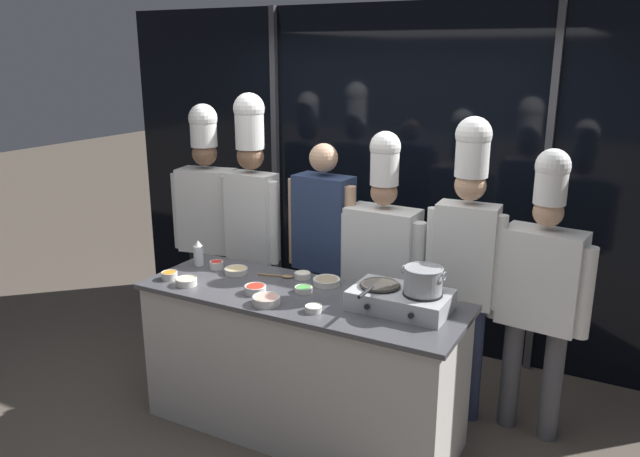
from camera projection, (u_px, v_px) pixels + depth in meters
ground_plane at (302, 429)px, 4.02m from camera, size 24.00×24.00×0.00m
window_wall_back at (398, 180)px, 4.97m from camera, size 5.28×0.09×2.70m
demo_counter at (301, 363)px, 3.89m from camera, size 2.02×0.71×0.93m
portable_stove at (401, 299)px, 3.53m from camera, size 0.55×0.36×0.12m
frying_pan at (380, 282)px, 3.56m from camera, size 0.24×0.41×0.04m
stock_pot at (423, 280)px, 3.43m from camera, size 0.24×0.22×0.15m
squeeze_bottle_clear at (198, 253)px, 4.25m from camera, size 0.07×0.07×0.18m
prep_bowl_noodles at (186, 281)px, 3.90m from camera, size 0.14×0.14×0.05m
prep_bowl_ginger at (236, 270)px, 4.11m from camera, size 0.15×0.15×0.04m
prep_bowl_shrimp at (266, 300)px, 3.60m from camera, size 0.16×0.16×0.05m
prep_bowl_garlic at (303, 275)px, 4.02m from camera, size 0.10×0.10×0.04m
prep_bowl_mushrooms at (327, 281)px, 3.91m from camera, size 0.17×0.17×0.04m
prep_bowl_chili_flakes at (255, 289)px, 3.77m from camera, size 0.13×0.13×0.05m
prep_bowl_bell_pepper at (217, 264)px, 4.19m from camera, size 0.09×0.09×0.05m
prep_bowl_bean_sprouts at (313, 308)px, 3.50m from camera, size 0.10×0.10×0.04m
prep_bowl_scallions at (303, 289)px, 3.79m from camera, size 0.11×0.11×0.04m
prep_bowl_carrots at (169, 275)px, 4.00m from camera, size 0.10×0.10×0.05m
serving_spoon_slotted at (282, 276)px, 4.04m from camera, size 0.24×0.09×0.02m
chef_head at (207, 209)px, 4.90m from camera, size 0.56×0.30×1.96m
chef_sous at (252, 206)px, 4.58m from camera, size 0.48×0.22×2.06m
person_guest at (323, 239)px, 4.42m from camera, size 0.54×0.25×1.74m
chef_line at (382, 255)px, 4.18m from camera, size 0.63×0.27×1.85m
chef_pastry at (466, 245)px, 3.85m from camera, size 0.49×0.22×1.98m
chef_apprentice at (541, 282)px, 3.72m from camera, size 0.61×0.29×1.81m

